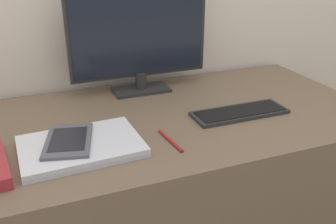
% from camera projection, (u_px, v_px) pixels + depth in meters
% --- Properties ---
extents(desk, '(1.56, 0.69, 0.74)m').
position_uv_depth(desk, '(142.00, 213.00, 1.33)').
color(desk, brown).
rests_on(desk, ground_plane).
extents(monitor, '(0.51, 0.11, 0.39)m').
position_uv_depth(monitor, '(139.00, 37.00, 1.33)').
color(monitor, '#262626').
rests_on(monitor, desk).
extents(keyboard, '(0.32, 0.11, 0.01)m').
position_uv_depth(keyboard, '(240.00, 112.00, 1.22)').
color(keyboard, '#282828').
rests_on(keyboard, desk).
extents(laptop, '(0.33, 0.24, 0.02)m').
position_uv_depth(laptop, '(81.00, 146.00, 1.00)').
color(laptop, '#BCBCC1').
rests_on(laptop, desk).
extents(ereader, '(0.16, 0.21, 0.01)m').
position_uv_depth(ereader, '(69.00, 140.00, 1.00)').
color(ereader, '#4C4C51').
rests_on(ereader, laptop).
extents(pen, '(0.02, 0.14, 0.01)m').
position_uv_depth(pen, '(170.00, 140.00, 1.05)').
color(pen, maroon).
rests_on(pen, desk).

